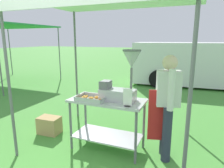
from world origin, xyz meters
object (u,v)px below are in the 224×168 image
Objects in this scene: neighbour_tent at (2,27)px; van_white at (204,64)px; stall_canopy at (109,3)px; menu_sign at (128,99)px; donut_cart at (107,114)px; donut_tray at (92,99)px; vendor at (167,102)px; supply_crate at (49,125)px; donut_fryer at (122,81)px.

van_white is at bearing 19.68° from neighbour_tent.
stall_canopy is 1.47m from menu_sign.
donut_cart is at bearing -27.72° from neighbour_tent.
donut_tray is (-0.22, -0.22, -1.47)m from stall_canopy.
stall_canopy reaches higher than donut_cart.
stall_canopy reaches higher than donut_tray.
menu_sign is at bearing -36.42° from stall_canopy.
vendor reaches higher than donut_cart.
supply_crate is (-1.29, -0.02, -2.19)m from stall_canopy.
van_white is (1.60, 5.77, -1.48)m from stall_canopy.
supply_crate is at bearing 178.13° from donut_fryer.
donut_cart is at bearing 153.60° from menu_sign.
supply_crate is at bearing -33.16° from neighbour_tent.
donut_fryer is 1.84m from supply_crate.
menu_sign is (0.63, -0.08, 0.09)m from donut_tray.
van_white is at bearing 63.52° from supply_crate.
donut_tray is 0.08× the size of van_white.
donut_tray is at bearing -151.14° from donut_cart.
neighbour_tent reaches higher than donut_fryer.
donut_cart is 0.61m from donut_fryer.
vendor is 0.49× the size of neighbour_tent.
donut_fryer is 0.14× the size of van_white.
donut_fryer is 1.86× the size of supply_crate.
donut_tray is (-0.22, -0.12, 0.27)m from donut_cart.
stall_canopy is at bearing 143.58° from menu_sign.
menu_sign is at bearing -7.57° from donut_tray.
menu_sign is 7.35m from neighbour_tent.
supply_crate is (-1.29, 0.07, -0.46)m from donut_cart.
van_white reaches higher than supply_crate.
menu_sign is at bearing -27.64° from neighbour_tent.
vendor is at bearing 0.24° from stall_canopy.
stall_canopy is at bearing 90.00° from donut_cart.
menu_sign is 0.16× the size of vendor.
donut_fryer reaches higher than donut_cart.
donut_tray is 1.08× the size of supply_crate.
donut_tray reaches higher than supply_crate.
van_white is at bearing 83.41° from vendor.
stall_canopy is 1.73m from vendor.
menu_sign is 6.19m from van_white.
stall_canopy reaches higher than supply_crate.
menu_sign is at bearing -26.40° from donut_cart.
stall_canopy is 2.22× the size of donut_cart.
vendor is 0.29× the size of van_white.
supply_crate is 6.02m from neighbour_tent.
vendor is at bearing -23.74° from neighbour_tent.
vendor is 7.70m from neighbour_tent.
donut_fryer is 7.06m from neighbour_tent.
stall_canopy is at bearing 45.17° from donut_tray.
supply_crate is at bearing 170.68° from menu_sign.
donut_tray is 1.31m from supply_crate.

